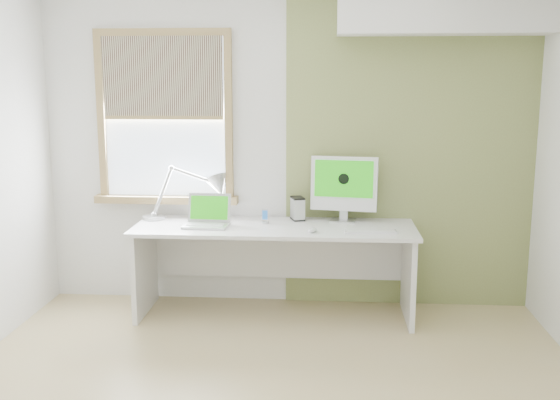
# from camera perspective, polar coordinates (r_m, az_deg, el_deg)

# --- Properties ---
(room) EXTENTS (4.04, 3.54, 2.64)m
(room) POSITION_cam_1_polar(r_m,az_deg,el_deg) (3.61, -1.23, 1.59)
(room) COLOR tan
(room) RESTS_ON ground
(accent_wall) EXTENTS (2.00, 0.02, 2.60)m
(accent_wall) POSITION_cam_1_polar(r_m,az_deg,el_deg) (5.36, 11.31, 4.37)
(accent_wall) COLOR olive
(accent_wall) RESTS_ON room
(soffit) EXTENTS (1.60, 0.40, 0.42)m
(soffit) POSITION_cam_1_polar(r_m,az_deg,el_deg) (5.22, 14.27, 16.19)
(soffit) COLOR white
(soffit) RESTS_ON room
(window) EXTENTS (1.20, 0.14, 1.42)m
(window) POSITION_cam_1_polar(r_m,az_deg,el_deg) (5.44, -10.12, 7.09)
(window) COLOR olive
(window) RESTS_ON room
(desk) EXTENTS (2.20, 0.70, 0.73)m
(desk) POSITION_cam_1_polar(r_m,az_deg,el_deg) (5.18, -0.42, -4.24)
(desk) COLOR silver
(desk) RESTS_ON room
(desk_lamp) EXTENTS (0.80, 0.40, 0.44)m
(desk_lamp) POSITION_cam_1_polar(r_m,az_deg,el_deg) (5.38, -6.45, 0.88)
(desk_lamp) COLOR #B2B4B7
(desk_lamp) RESTS_ON desk
(laptop) EXTENTS (0.35, 0.29, 0.24)m
(laptop) POSITION_cam_1_polar(r_m,az_deg,el_deg) (5.12, -6.39, -1.57)
(laptop) COLOR #B2B4B7
(laptop) RESTS_ON desk
(phone_dock) EXTENTS (0.06, 0.06, 0.12)m
(phone_dock) POSITION_cam_1_polar(r_m,az_deg,el_deg) (5.16, -1.33, -1.70)
(phone_dock) COLOR #B2B4B7
(phone_dock) RESTS_ON desk
(external_drive) EXTENTS (0.13, 0.17, 0.19)m
(external_drive) POSITION_cam_1_polar(r_m,az_deg,el_deg) (5.28, 1.55, -0.75)
(external_drive) COLOR #B2B4B7
(external_drive) RESTS_ON desk
(imac) EXTENTS (0.54, 0.21, 0.52)m
(imac) POSITION_cam_1_polar(r_m,az_deg,el_deg) (5.23, 5.65, 1.32)
(imac) COLOR #B2B4B7
(imac) RESTS_ON desk
(keyboard) EXTENTS (0.40, 0.14, 0.02)m
(keyboard) POSITION_cam_1_polar(r_m,az_deg,el_deg) (4.91, 7.97, -2.75)
(keyboard) COLOR white
(keyboard) RESTS_ON desk
(mouse) EXTENTS (0.09, 0.12, 0.03)m
(mouse) POSITION_cam_1_polar(r_m,az_deg,el_deg) (4.88, 2.83, -2.66)
(mouse) COLOR white
(mouse) RESTS_ON desk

